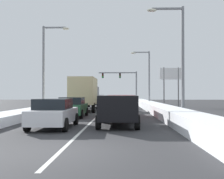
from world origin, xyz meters
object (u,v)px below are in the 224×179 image
(sedan_tan_right_lane_third, at_px, (120,104))
(street_lamp_left_mid, at_px, (47,61))
(suv_black_right_lane_nearest, at_px, (118,107))
(traffic_light_gantry, at_px, (124,80))
(roadside_sign_right, at_px, (171,78))
(sedan_maroon_right_lane_fourth, at_px, (118,102))
(suv_silver_center_lane_fourth, at_px, (95,100))
(suv_red_right_lane_second, at_px, (121,104))
(sedan_green_center_lane_second, at_px, (73,107))
(street_lamp_right_near, at_px, (178,51))
(box_truck_center_lane_third, at_px, (85,93))
(sedan_white_center_lane_nearest, at_px, (54,113))
(street_lamp_right_mid, at_px, (146,73))

(sedan_tan_right_lane_third, distance_m, street_lamp_left_mid, 8.46)
(suv_black_right_lane_nearest, height_order, traffic_light_gantry, traffic_light_gantry)
(roadside_sign_right, bearing_deg, sedan_maroon_right_lane_fourth, -149.48)
(suv_silver_center_lane_fourth, bearing_deg, suv_red_right_lane_second, -76.89)
(sedan_green_center_lane_second, height_order, street_lamp_right_near, street_lamp_right_near)
(box_truck_center_lane_third, xyz_separation_m, street_lamp_left_mid, (-3.56, -1.32, 3.13))
(suv_red_right_lane_second, relative_size, sedan_white_center_lane_nearest, 1.09)
(street_lamp_left_mid, bearing_deg, suv_silver_center_lane_fourth, 66.46)
(traffic_light_gantry, bearing_deg, sedan_green_center_lane_second, -97.32)
(sedan_green_center_lane_second, bearing_deg, traffic_light_gantry, 82.68)
(box_truck_center_lane_third, relative_size, traffic_light_gantry, 0.95)
(suv_black_right_lane_nearest, distance_m, sedan_tan_right_lane_third, 13.22)
(box_truck_center_lane_third, height_order, roadside_sign_right, roadside_sign_right)
(sedan_white_center_lane_nearest, bearing_deg, sedan_tan_right_lane_third, 76.59)
(sedan_maroon_right_lane_fourth, xyz_separation_m, street_lamp_left_mid, (-6.92, -7.94, 4.27))
(suv_red_right_lane_second, xyz_separation_m, roadside_sign_right, (7.00, 17.89, 3.00))
(street_lamp_right_mid, xyz_separation_m, street_lamp_left_mid, (-10.79, -11.65, 0.40))
(box_truck_center_lane_third, xyz_separation_m, suv_silver_center_lane_fourth, (0.34, 7.63, -0.88))
(suv_red_right_lane_second, bearing_deg, sedan_tan_right_lane_third, 90.82)
(suv_black_right_lane_nearest, xyz_separation_m, sedan_maroon_right_lane_fourth, (-0.18, 19.88, -0.25))
(street_lamp_right_near, bearing_deg, sedan_tan_right_lane_third, 115.88)
(street_lamp_left_mid, bearing_deg, sedan_maroon_right_lane_fourth, 48.94)
(sedan_white_center_lane_nearest, xyz_separation_m, roadside_sign_right, (10.51, 25.29, 3.25))
(sedan_white_center_lane_nearest, relative_size, box_truck_center_lane_third, 0.62)
(roadside_sign_right, bearing_deg, sedan_white_center_lane_nearest, -112.56)
(sedan_tan_right_lane_third, distance_m, street_lamp_right_near, 10.29)
(sedan_white_center_lane_nearest, bearing_deg, street_lamp_right_mid, 74.14)
(traffic_light_gantry, distance_m, roadside_sign_right, 17.10)
(sedan_tan_right_lane_third, xyz_separation_m, sedan_maroon_right_lane_fourth, (-0.27, 6.66, 0.00))
(street_lamp_right_near, bearing_deg, box_truck_center_lane_third, 132.21)
(suv_silver_center_lane_fourth, distance_m, street_lamp_right_mid, 8.24)
(sedan_white_center_lane_nearest, bearing_deg, street_lamp_right_near, 37.48)
(sedan_maroon_right_lane_fourth, height_order, sedan_green_center_lane_second, same)
(sedan_maroon_right_lane_fourth, xyz_separation_m, street_lamp_right_mid, (3.87, 3.71, 3.87))
(sedan_tan_right_lane_third, height_order, sedan_green_center_lane_second, same)
(sedan_tan_right_lane_third, xyz_separation_m, roadside_sign_right, (7.10, 11.00, 3.25))
(sedan_green_center_lane_second, relative_size, street_lamp_right_mid, 0.59)
(suv_black_right_lane_nearest, relative_size, street_lamp_left_mid, 0.58)
(suv_black_right_lane_nearest, height_order, suv_silver_center_lane_fourth, same)
(sedan_maroon_right_lane_fourth, distance_m, roadside_sign_right, 9.15)
(box_truck_center_lane_third, height_order, street_lamp_left_mid, street_lamp_left_mid)
(street_lamp_right_near, relative_size, roadside_sign_right, 1.46)
(sedan_maroon_right_lane_fourth, height_order, box_truck_center_lane_third, box_truck_center_lane_third)
(street_lamp_right_mid, height_order, roadside_sign_right, street_lamp_right_mid)
(sedan_maroon_right_lane_fourth, distance_m, street_lamp_right_near, 16.31)
(box_truck_center_lane_third, bearing_deg, street_lamp_left_mid, -159.66)
(street_lamp_right_near, xyz_separation_m, roadside_sign_right, (2.97, 19.51, -0.80))
(sedan_maroon_right_lane_fourth, distance_m, sedan_green_center_lane_second, 14.42)
(sedan_tan_right_lane_third, distance_m, sedan_green_center_lane_second, 8.21)
(traffic_light_gantry, xyz_separation_m, street_lamp_left_mid, (-7.97, -28.17, 0.53))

